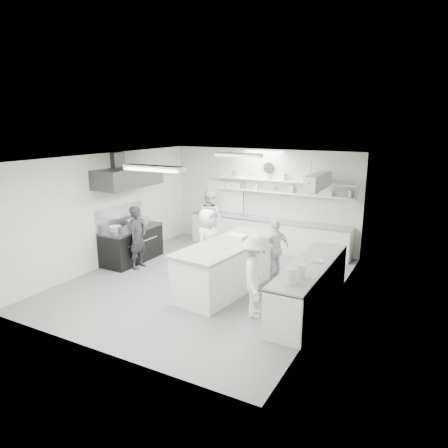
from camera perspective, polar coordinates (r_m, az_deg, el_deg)
The scene contains 27 objects.
floor at distance 10.07m, azimuth -2.69°, elevation -8.13°, with size 6.00×7.00×0.02m, color slate.
ceiling at distance 9.36m, azimuth -2.91°, elevation 9.26°, with size 6.00×7.00×0.02m, color white.
wall_back at distance 12.66m, azimuth 5.41°, elevation 3.57°, with size 6.00×0.04×3.00m, color beige.
wall_front at distance 6.97m, azimuth -17.87°, elevation -5.82°, with size 6.00×0.04×3.00m, color beige.
wall_left at distance 11.41m, azimuth -15.83°, elevation 1.94°, with size 0.04×7.00×3.00m, color beige.
wall_right at distance 8.50m, azimuth 14.83°, elevation -2.05°, with size 0.04×7.00×3.00m, color beige.
stove at distance 11.68m, azimuth -12.72°, elevation -2.91°, with size 0.80×1.80×0.90m, color black.
exhaust_hood at distance 11.29m, azimuth -13.23°, elevation 6.36°, with size 0.85×2.00×0.50m, color #3C3C3C.
back_counter at distance 12.51m, azimuth 6.03°, elevation -1.46°, with size 5.00×0.60×0.92m, color white.
shelf_lower at distance 12.24m, azimuth 8.22°, elevation 4.32°, with size 4.20×0.26×0.04m, color white.
shelf_upper at distance 12.19m, azimuth 8.28°, elevation 5.95°, with size 4.20×0.26×0.04m, color white.
pass_through_window at distance 13.20m, azimuth 0.16°, elevation 3.85°, with size 1.30×0.04×1.00m, color black.
wall_clock at distance 12.41m, azimuth 6.29°, elevation 7.78°, with size 0.32×0.32×0.05m, color white.
right_counter at distance 8.73m, azimuth 11.84°, elevation -8.60°, with size 0.74×3.30×0.94m, color white.
pot_rack at distance 10.86m, azimuth 13.00°, elevation 5.81°, with size 0.30×1.60×0.40m, color #ADB0B7.
light_fixture_front at distance 7.88m, azimuth -9.74°, elevation 7.68°, with size 1.30×0.25×0.10m, color white.
light_fixture_rear at distance 10.94m, azimuth 2.05°, elevation 9.59°, with size 1.30×0.25×0.10m, color white.
prep_island at distance 9.51m, azimuth 0.48°, elevation -6.01°, with size 1.06×2.85×1.05m, color white.
stove_pot at distance 11.63m, azimuth -12.41°, elevation -0.02°, with size 0.39×0.39×0.23m, color #ADB0B7.
cook_stove at distance 10.99m, azimuth -11.91°, elevation -1.85°, with size 0.61×0.40×1.67m, color black.
cook_back at distance 12.81m, azimuth -2.04°, elevation 0.83°, with size 0.84×0.65×1.72m, color white.
cook_island_left at distance 10.45m, azimuth -2.36°, elevation -2.38°, with size 0.81×0.53×1.67m, color white.
cook_island_right at distance 10.22m, azimuth 7.11°, elevation -3.43°, with size 0.86×0.36×1.48m, color white.
cook_right at distance 8.14m, azimuth 4.52°, elevation -7.26°, with size 1.08×0.62×1.68m, color white.
bowl_island_a at distance 9.74m, azimuth 3.86°, elevation -2.11°, with size 0.27×0.27×0.07m, color #ADB0B7.
bowl_island_b at distance 9.00m, azimuth -0.13°, elevation -3.43°, with size 0.22×0.22×0.07m, color white.
bowl_right at distance 8.71m, azimuth 12.79°, elevation -5.18°, with size 0.26×0.26×0.06m, color white.
Camera 1 is at (4.83, -7.98, 3.79)m, focal length 32.83 mm.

